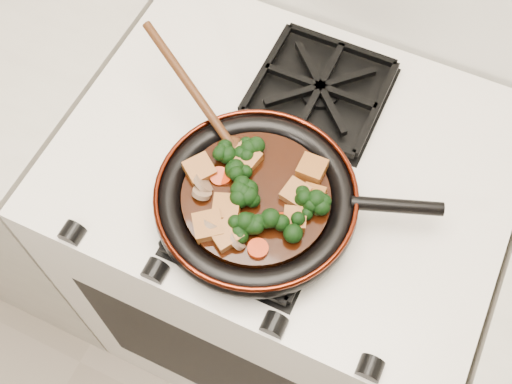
% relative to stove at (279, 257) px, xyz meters
% --- Properties ---
extents(stove, '(0.76, 0.60, 0.90)m').
position_rel_stove_xyz_m(stove, '(0.00, 0.00, 0.00)').
color(stove, silver).
rests_on(stove, ground).
extents(burner_grate_front, '(0.23, 0.23, 0.03)m').
position_rel_stove_xyz_m(burner_grate_front, '(0.00, -0.14, 0.46)').
color(burner_grate_front, black).
rests_on(burner_grate_front, stove).
extents(burner_grate_back, '(0.23, 0.23, 0.03)m').
position_rel_stove_xyz_m(burner_grate_back, '(0.00, 0.14, 0.46)').
color(burner_grate_back, black).
rests_on(burner_grate_back, stove).
extents(skillet, '(0.43, 0.32, 0.05)m').
position_rel_stove_xyz_m(skillet, '(-0.00, -0.12, 0.49)').
color(skillet, black).
rests_on(skillet, burner_grate_front).
extents(braising_sauce, '(0.23, 0.23, 0.02)m').
position_rel_stove_xyz_m(braising_sauce, '(-0.00, -0.12, 0.50)').
color(braising_sauce, black).
rests_on(braising_sauce, skillet).
extents(tofu_cube_0, '(0.04, 0.04, 0.03)m').
position_rel_stove_xyz_m(tofu_cube_0, '(0.06, -0.05, 0.52)').
color(tofu_cube_0, brown).
rests_on(tofu_cube_0, braising_sauce).
extents(tofu_cube_1, '(0.04, 0.04, 0.03)m').
position_rel_stove_xyz_m(tofu_cube_1, '(0.08, -0.09, 0.52)').
color(tofu_cube_1, brown).
rests_on(tofu_cube_1, braising_sauce).
extents(tofu_cube_2, '(0.06, 0.06, 0.03)m').
position_rel_stove_xyz_m(tofu_cube_2, '(-0.01, -0.20, 0.52)').
color(tofu_cube_2, brown).
rests_on(tofu_cube_2, braising_sauce).
extents(tofu_cube_3, '(0.04, 0.04, 0.02)m').
position_rel_stove_xyz_m(tofu_cube_3, '(0.07, -0.14, 0.52)').
color(tofu_cube_3, brown).
rests_on(tofu_cube_3, braising_sauce).
extents(tofu_cube_4, '(0.06, 0.06, 0.03)m').
position_rel_stove_xyz_m(tofu_cube_4, '(-0.10, -0.12, 0.52)').
color(tofu_cube_4, brown).
rests_on(tofu_cube_4, braising_sauce).
extents(tofu_cube_5, '(0.06, 0.06, 0.03)m').
position_rel_stove_xyz_m(tofu_cube_5, '(-0.04, -0.20, 0.52)').
color(tofu_cube_5, brown).
rests_on(tofu_cube_5, braising_sauce).
extents(tofu_cube_6, '(0.04, 0.05, 0.02)m').
position_rel_stove_xyz_m(tofu_cube_6, '(0.05, -0.10, 0.52)').
color(tofu_cube_6, brown).
rests_on(tofu_cube_6, braising_sauce).
extents(tofu_cube_7, '(0.05, 0.05, 0.03)m').
position_rel_stove_xyz_m(tofu_cube_7, '(-0.03, -0.16, 0.52)').
color(tofu_cube_7, brown).
rests_on(tofu_cube_7, braising_sauce).
extents(tofu_cube_8, '(0.05, 0.05, 0.03)m').
position_rel_stove_xyz_m(tofu_cube_8, '(-0.04, -0.07, 0.52)').
color(tofu_cube_8, brown).
rests_on(tofu_cube_8, braising_sauce).
extents(broccoli_floret_0, '(0.08, 0.08, 0.06)m').
position_rel_stove_xyz_m(broccoli_floret_0, '(0.09, -0.11, 0.52)').
color(broccoli_floret_0, black).
rests_on(broccoli_floret_0, braising_sauce).
extents(broccoli_floret_1, '(0.08, 0.09, 0.06)m').
position_rel_stove_xyz_m(broccoli_floret_1, '(-0.04, -0.11, 0.52)').
color(broccoli_floret_1, black).
rests_on(broccoli_floret_1, braising_sauce).
extents(broccoli_floret_2, '(0.08, 0.08, 0.07)m').
position_rel_stove_xyz_m(broccoli_floret_2, '(-0.04, -0.06, 0.52)').
color(broccoli_floret_2, black).
rests_on(broccoli_floret_2, braising_sauce).
extents(broccoli_floret_3, '(0.08, 0.08, 0.06)m').
position_rel_stove_xyz_m(broccoli_floret_3, '(0.07, -0.10, 0.52)').
color(broccoli_floret_3, black).
rests_on(broccoli_floret_3, braising_sauce).
extents(broccoli_floret_4, '(0.06, 0.07, 0.06)m').
position_rel_stove_xyz_m(broccoli_floret_4, '(-0.08, -0.08, 0.52)').
color(broccoli_floret_4, black).
rests_on(broccoli_floret_4, braising_sauce).
extents(broccoli_floret_5, '(0.08, 0.08, 0.06)m').
position_rel_stove_xyz_m(broccoli_floret_5, '(0.00, -0.18, 0.52)').
color(broccoli_floret_5, black).
rests_on(broccoli_floret_5, braising_sauce).
extents(broccoli_floret_6, '(0.09, 0.09, 0.07)m').
position_rel_stove_xyz_m(broccoli_floret_6, '(-0.01, -0.13, 0.52)').
color(broccoli_floret_6, black).
rests_on(broccoli_floret_6, braising_sauce).
extents(broccoli_floret_7, '(0.08, 0.08, 0.07)m').
position_rel_stove_xyz_m(broccoli_floret_7, '(0.06, -0.15, 0.52)').
color(broccoli_floret_7, black).
rests_on(broccoli_floret_7, braising_sauce).
extents(broccoli_floret_8, '(0.08, 0.08, 0.06)m').
position_rel_stove_xyz_m(broccoli_floret_8, '(0.02, -0.17, 0.52)').
color(broccoli_floret_8, black).
rests_on(broccoli_floret_8, braising_sauce).
extents(carrot_coin_0, '(0.03, 0.03, 0.02)m').
position_rel_stove_xyz_m(carrot_coin_0, '(-0.07, -0.12, 0.51)').
color(carrot_coin_0, '#B52505').
rests_on(carrot_coin_0, braising_sauce).
extents(carrot_coin_1, '(0.03, 0.03, 0.01)m').
position_rel_stove_xyz_m(carrot_coin_1, '(0.04, -0.20, 0.51)').
color(carrot_coin_1, '#B52505').
rests_on(carrot_coin_1, braising_sauce).
extents(carrot_coin_2, '(0.03, 0.03, 0.02)m').
position_rel_stove_xyz_m(carrot_coin_2, '(-0.06, -0.11, 0.51)').
color(carrot_coin_2, '#B52505').
rests_on(carrot_coin_2, braising_sauce).
extents(carrot_coin_3, '(0.03, 0.03, 0.02)m').
position_rel_stove_xyz_m(carrot_coin_3, '(0.05, -0.14, 0.51)').
color(carrot_coin_3, '#B52505').
rests_on(carrot_coin_3, braising_sauce).
extents(mushroom_slice_0, '(0.05, 0.04, 0.03)m').
position_rel_stove_xyz_m(mushroom_slice_0, '(-0.08, -0.14, 0.52)').
color(mushroom_slice_0, '#7F6249').
rests_on(mushroom_slice_0, braising_sauce).
extents(mushroom_slice_1, '(0.04, 0.03, 0.03)m').
position_rel_stove_xyz_m(mushroom_slice_1, '(-0.04, -0.20, 0.52)').
color(mushroom_slice_1, '#7F6249').
rests_on(mushroom_slice_1, braising_sauce).
extents(mushroom_slice_2, '(0.03, 0.03, 0.02)m').
position_rel_stove_xyz_m(mushroom_slice_2, '(-0.08, -0.16, 0.52)').
color(mushroom_slice_2, '#7F6249').
rests_on(mushroom_slice_2, braising_sauce).
extents(mushroom_slice_3, '(0.04, 0.04, 0.02)m').
position_rel_stove_xyz_m(mushroom_slice_3, '(-0.05, -0.05, 0.52)').
color(mushroom_slice_3, '#7F6249').
rests_on(mushroom_slice_3, braising_sauce).
extents(mushroom_slice_4, '(0.04, 0.04, 0.03)m').
position_rel_stove_xyz_m(mushroom_slice_4, '(0.00, -0.20, 0.52)').
color(mushroom_slice_4, '#7F6249').
rests_on(mushroom_slice_4, braising_sauce).
extents(wooden_spoon, '(0.15, 0.10, 0.26)m').
position_rel_stove_xyz_m(wooden_spoon, '(-0.13, -0.03, 0.53)').
color(wooden_spoon, '#40210D').
rests_on(wooden_spoon, braising_sauce).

